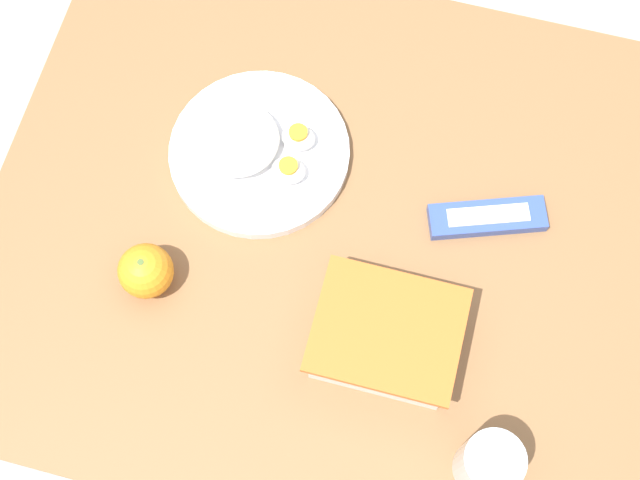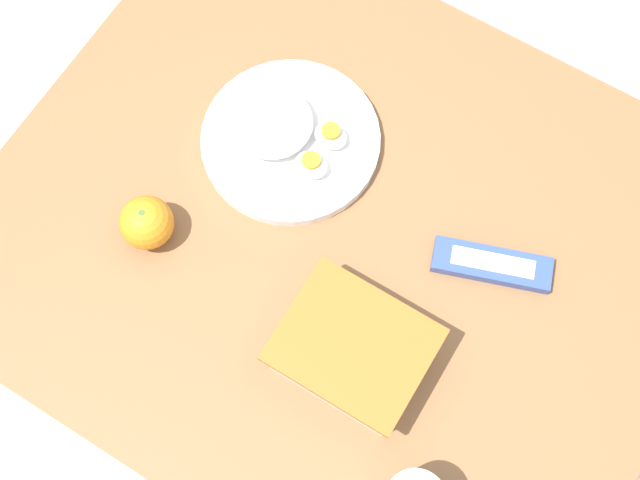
{
  "view_description": "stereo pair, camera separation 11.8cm",
  "coord_description": "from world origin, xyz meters",
  "views": [
    {
      "loc": [
        -0.09,
        0.42,
        1.92
      ],
      "look_at": [
        0.02,
        0.03,
        0.81
      ],
      "focal_mm": 50.0,
      "sensor_mm": 36.0,
      "label": 1
    },
    {
      "loc": [
        -0.19,
        0.38,
        1.92
      ],
      "look_at": [
        0.02,
        0.03,
        0.81
      ],
      "focal_mm": 50.0,
      "sensor_mm": 36.0,
      "label": 2
    }
  ],
  "objects": [
    {
      "name": "table",
      "position": [
        0.0,
        0.0,
        0.64
      ],
      "size": [
        0.96,
        0.81,
        0.78
      ],
      "color": "brown",
      "rests_on": "ground_plane"
    },
    {
      "name": "ground_plane",
      "position": [
        0.0,
        0.0,
        0.0
      ],
      "size": [
        10.0,
        10.0,
        0.0
      ],
      "primitive_type": "plane",
      "color": "#B2A899"
    },
    {
      "name": "food_container",
      "position": [
        -0.1,
        0.14,
        0.81
      ],
      "size": [
        0.18,
        0.15,
        0.07
      ],
      "color": "white",
      "rests_on": "table"
    },
    {
      "name": "orange_fruit",
      "position": [
        0.22,
        0.13,
        0.81
      ],
      "size": [
        0.07,
        0.07,
        0.07
      ],
      "color": "orange",
      "rests_on": "table"
    },
    {
      "name": "rice_plate",
      "position": [
        0.14,
        -0.08,
        0.8
      ],
      "size": [
        0.25,
        0.25,
        0.05
      ],
      "color": "white",
      "rests_on": "table"
    },
    {
      "name": "candy_bar",
      "position": [
        -0.19,
        -0.07,
        0.79
      ],
      "size": [
        0.17,
        0.1,
        0.02
      ],
      "color": "#334C9E",
      "rests_on": "table"
    }
  ]
}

